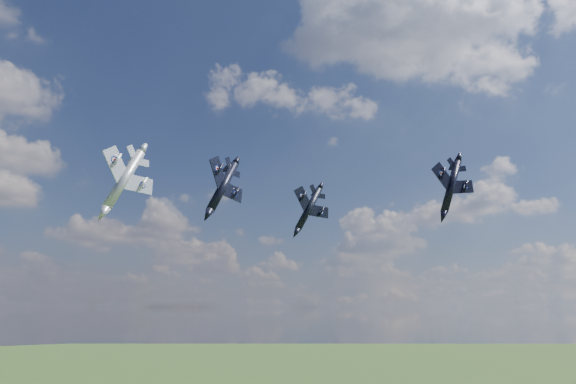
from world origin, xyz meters
TOP-DOWN VIEW (x-y plane):
  - jet_lead_navy at (-5.34, 14.96)m, footprint 13.74×16.19m
  - jet_right_navy at (30.74, -0.61)m, footprint 13.21×15.63m
  - jet_high_navy at (26.14, 31.91)m, footprint 12.00×15.60m
  - jet_left_silver at (-20.97, 15.01)m, footprint 12.63×15.47m

SIDE VIEW (x-z plane):
  - jet_left_silver at x=-20.97m, z-range 76.93..84.22m
  - jet_lead_navy at x=-5.34m, z-range 77.65..85.57m
  - jet_right_navy at x=30.74m, z-range 80.78..86.88m
  - jet_high_navy at x=26.14m, z-range 79.91..87.88m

